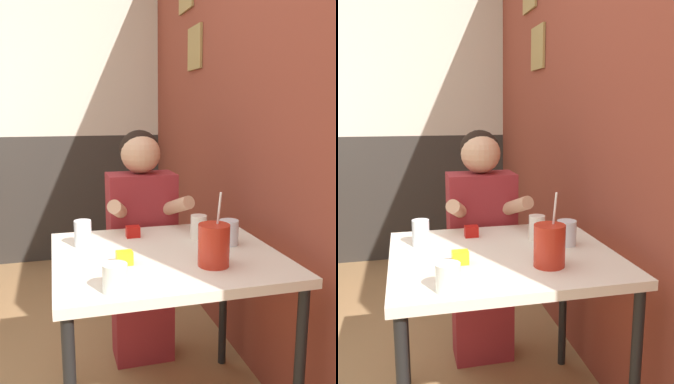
# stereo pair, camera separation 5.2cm
# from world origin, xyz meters

# --- Properties ---
(brick_wall_right) EXTENTS (0.08, 4.59, 2.70)m
(brick_wall_right) POSITION_xyz_m (1.34, 1.30, 1.35)
(brick_wall_right) COLOR brown
(brick_wall_right) RESTS_ON ground_plane
(back_wall) EXTENTS (5.62, 0.09, 2.70)m
(back_wall) POSITION_xyz_m (-0.02, 2.62, 1.36)
(back_wall) COLOR beige
(back_wall) RESTS_ON ground_plane
(main_table) EXTENTS (0.88, 0.79, 0.76)m
(main_table) POSITION_xyz_m (0.79, 0.36, 0.68)
(main_table) COLOR beige
(main_table) RESTS_ON ground_plane
(person_seated) EXTENTS (0.42, 0.40, 1.22)m
(person_seated) POSITION_xyz_m (0.80, 0.89, 0.64)
(person_seated) COLOR maroon
(person_seated) RESTS_ON ground_plane
(cocktail_pitcher) EXTENTS (0.11, 0.11, 0.27)m
(cocktail_pitcher) POSITION_xyz_m (0.92, 0.18, 0.84)
(cocktail_pitcher) COLOR #B22819
(cocktail_pitcher) RESTS_ON main_table
(glass_near_pitcher) EXTENTS (0.07, 0.07, 0.11)m
(glass_near_pitcher) POSITION_xyz_m (0.48, 0.53, 0.82)
(glass_near_pitcher) COLOR silver
(glass_near_pitcher) RESTS_ON main_table
(glass_center) EXTENTS (0.08, 0.08, 0.09)m
(glass_center) POSITION_xyz_m (0.55, 0.05, 0.81)
(glass_center) COLOR silver
(glass_center) RESTS_ON main_table
(glass_far_side) EXTENTS (0.07, 0.07, 0.11)m
(glass_far_side) POSITION_xyz_m (0.98, 0.51, 0.82)
(glass_far_side) COLOR silver
(glass_far_side) RESTS_ON main_table
(glass_by_brick) EXTENTS (0.08, 0.08, 0.11)m
(glass_by_brick) POSITION_xyz_m (1.08, 0.40, 0.82)
(glass_by_brick) COLOR silver
(glass_by_brick) RESTS_ON main_table
(condiment_ketchup) EXTENTS (0.06, 0.04, 0.05)m
(condiment_ketchup) POSITION_xyz_m (0.71, 0.61, 0.79)
(condiment_ketchup) COLOR #B7140F
(condiment_ketchup) RESTS_ON main_table
(condiment_mustard) EXTENTS (0.06, 0.04, 0.05)m
(condiment_mustard) POSITION_xyz_m (0.61, 0.28, 0.79)
(condiment_mustard) COLOR yellow
(condiment_mustard) RESTS_ON main_table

